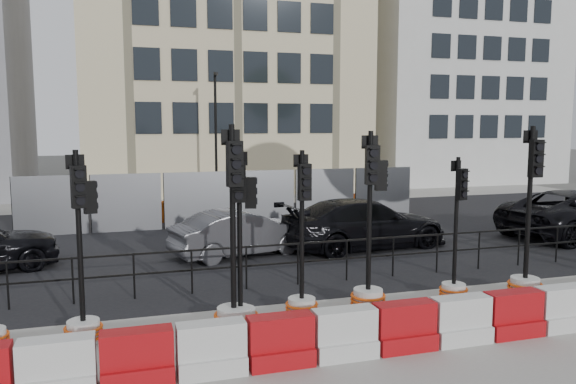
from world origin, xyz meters
name	(u,v)px	position (x,y,z in m)	size (l,w,h in m)	color
ground	(316,301)	(0.00, 0.00, 0.00)	(120.00, 120.00, 0.00)	#51514C
sidewalk_near	(380,358)	(0.00, -3.00, 0.01)	(40.00, 6.00, 0.02)	gray
road	(243,237)	(0.00, 7.00, 0.01)	(40.00, 14.00, 0.03)	black
sidewalk_far	(203,201)	(0.00, 16.00, 0.01)	(40.00, 4.00, 0.02)	gray
building_cream	(220,30)	(2.00, 21.99, 9.00)	(15.00, 10.06, 18.00)	beige
building_white	(448,57)	(17.00, 21.99, 8.00)	(12.00, 9.06, 16.00)	silver
kerb_railing	(298,256)	(0.00, 1.20, 0.69)	(18.00, 0.04, 1.00)	black
heras_fencing	(242,205)	(0.57, 9.86, 0.65)	(14.33, 1.72, 2.00)	gray
lamp_post_far	(216,134)	(0.50, 14.98, 3.22)	(0.12, 0.56, 6.00)	black
barrier_row	(375,332)	(0.00, -2.80, 0.37)	(16.75, 0.50, 0.80)	#AA0D16
traffic_signal_b	(83,298)	(-4.48, -0.97, 0.78)	(0.64, 0.64, 3.26)	white
traffic_signal_c	(234,290)	(-1.96, -1.19, 0.76)	(0.72, 0.72, 3.67)	white
traffic_signal_d	(241,288)	(-1.82, -1.14, 0.78)	(0.64, 0.64, 3.27)	white
traffic_signal_e	(302,284)	(-0.58, -0.86, 0.66)	(0.63, 0.63, 3.19)	white
traffic_signal_f	(369,269)	(0.82, -0.83, 0.84)	(0.70, 0.70, 3.54)	white
traffic_signal_g	(455,272)	(2.78, -0.79, 0.62)	(0.59, 0.59, 3.01)	white
traffic_signal_h	(527,263)	(4.33, -1.07, 0.75)	(0.72, 0.72, 3.63)	white
car_b	(241,233)	(-0.61, 4.44, 0.65)	(4.15, 2.34, 1.29)	#48484C
car_c	(364,224)	(3.07, 4.32, 0.74)	(5.31, 2.66, 1.48)	black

